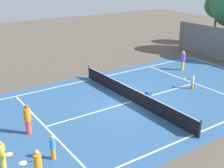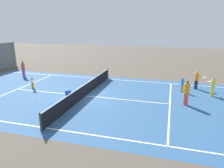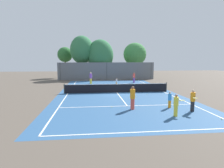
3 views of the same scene
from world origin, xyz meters
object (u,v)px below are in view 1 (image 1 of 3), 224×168
(player_1, at_px, (53,147))
(player_6, at_px, (183,60))
(tennis_ball_2, at_px, (71,125))
(ball_crate, at_px, (148,94))
(tennis_ball_6, at_px, (144,108))
(player_4, at_px, (2,155))
(player_2, at_px, (38,166))
(player_0, at_px, (192,81))
(tennis_ball_0, at_px, (185,64))
(tennis_ball_3, at_px, (114,120))
(tennis_ball_7, at_px, (138,126))
(tennis_ball_8, at_px, (144,83))
(player_5, at_px, (28,119))
(tennis_ball_1, at_px, (32,119))

(player_1, bearing_deg, player_6, 111.79)
(tennis_ball_2, bearing_deg, ball_crate, 96.85)
(tennis_ball_6, bearing_deg, tennis_ball_2, -96.94)
(player_4, xyz_separation_m, ball_crate, (-2.75, 11.00, -0.59))
(player_1, bearing_deg, player_2, -44.78)
(player_0, height_order, tennis_ball_2, player_0)
(tennis_ball_0, relative_size, tennis_ball_6, 1.00)
(tennis_ball_2, xyz_separation_m, tennis_ball_3, (0.90, 2.44, 0.00))
(tennis_ball_6, bearing_deg, player_1, -75.59)
(tennis_ball_7, bearing_deg, tennis_ball_8, 137.08)
(ball_crate, relative_size, tennis_ball_6, 6.45)
(tennis_ball_0, distance_m, tennis_ball_7, 13.72)
(ball_crate, height_order, tennis_ball_8, ball_crate)
(player_2, distance_m, tennis_ball_7, 6.82)
(player_4, relative_size, player_5, 0.84)
(player_2, height_order, player_5, player_5)
(ball_crate, distance_m, tennis_ball_6, 2.13)
(player_1, height_order, ball_crate, player_1)
(tennis_ball_2, distance_m, tennis_ball_7, 3.92)
(player_6, height_order, tennis_ball_2, player_6)
(player_2, bearing_deg, tennis_ball_3, 115.37)
(player_1, relative_size, tennis_ball_0, 19.35)
(player_6, height_order, tennis_ball_3, player_6)
(player_1, height_order, player_4, player_4)
(player_0, bearing_deg, player_2, -74.71)
(player_6, bearing_deg, tennis_ball_3, -66.85)
(player_0, height_order, player_6, player_6)
(player_0, relative_size, player_1, 0.86)
(player_0, relative_size, player_6, 0.61)
(player_0, height_order, tennis_ball_1, player_0)
(player_4, distance_m, tennis_ball_1, 4.94)
(player_5, distance_m, tennis_ball_6, 7.48)
(player_0, relative_size, tennis_ball_2, 16.69)
(tennis_ball_0, xyz_separation_m, tennis_ball_3, (5.83, -12.45, 0.00))
(tennis_ball_0, xyz_separation_m, tennis_ball_8, (1.97, -6.83, 0.00))
(player_1, xyz_separation_m, ball_crate, (-3.25, 8.80, -0.47))
(player_0, xyz_separation_m, player_5, (-0.45, -12.74, 0.33))
(player_6, relative_size, ball_crate, 4.25)
(player_4, xyz_separation_m, tennis_ball_3, (-1.06, 6.85, -0.74))
(tennis_ball_8, bearing_deg, tennis_ball_2, -69.83)
(player_0, height_order, tennis_ball_3, player_0)
(tennis_ball_1, bearing_deg, player_2, -17.45)
(player_2, xyz_separation_m, tennis_ball_6, (-3.07, 8.41, -0.79))
(player_1, bearing_deg, ball_crate, 110.26)
(player_6, bearing_deg, tennis_ball_6, -62.32)
(player_6, distance_m, tennis_ball_6, 9.35)
(tennis_ball_8, bearing_deg, player_2, -59.95)
(tennis_ball_0, bearing_deg, ball_crate, -63.47)
(player_0, xyz_separation_m, tennis_ball_7, (2.36, -7.19, -0.55))
(player_2, distance_m, player_5, 4.35)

